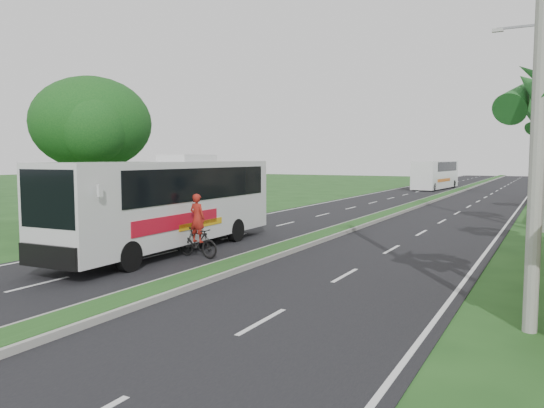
% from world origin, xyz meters
% --- Properties ---
extents(ground, '(180.00, 180.00, 0.00)m').
position_xyz_m(ground, '(0.00, 0.00, 0.00)').
color(ground, '#1E4519').
rests_on(ground, ground).
extents(road_asphalt, '(14.00, 160.00, 0.02)m').
position_xyz_m(road_asphalt, '(0.00, 20.00, 0.01)').
color(road_asphalt, black).
rests_on(road_asphalt, ground).
extents(median_strip, '(1.20, 160.00, 0.18)m').
position_xyz_m(median_strip, '(0.00, 20.00, 0.10)').
color(median_strip, gray).
rests_on(median_strip, ground).
extents(lane_edge_left, '(0.12, 160.00, 0.01)m').
position_xyz_m(lane_edge_left, '(-6.70, 20.00, 0.00)').
color(lane_edge_left, silver).
rests_on(lane_edge_left, ground).
extents(lane_edge_right, '(0.12, 160.00, 0.01)m').
position_xyz_m(lane_edge_right, '(6.70, 20.00, 0.00)').
color(lane_edge_right, silver).
rests_on(lane_edge_right, ground).
extents(shade_tree, '(6.30, 6.00, 7.54)m').
position_xyz_m(shade_tree, '(-12.11, 10.02, 5.03)').
color(shade_tree, '#473321').
rests_on(shade_tree, ground).
extents(utility_pole_a, '(1.60, 0.28, 11.00)m').
position_xyz_m(utility_pole_a, '(8.50, 2.00, 5.67)').
color(utility_pole_a, gray).
rests_on(utility_pole_a, ground).
extents(coach_bus_main, '(2.70, 11.16, 3.58)m').
position_xyz_m(coach_bus_main, '(-3.64, 5.91, 1.97)').
color(coach_bus_main, silver).
rests_on(coach_bus_main, ground).
extents(coach_bus_far, '(3.09, 10.77, 3.10)m').
position_xyz_m(coach_bus_far, '(-2.88, 50.78, 1.76)').
color(coach_bus_far, white).
rests_on(coach_bus_far, ground).
extents(motorcyclist, '(1.76, 0.66, 2.23)m').
position_xyz_m(motorcyclist, '(-2.00, 5.26, 0.80)').
color(motorcyclist, black).
rests_on(motorcyclist, ground).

